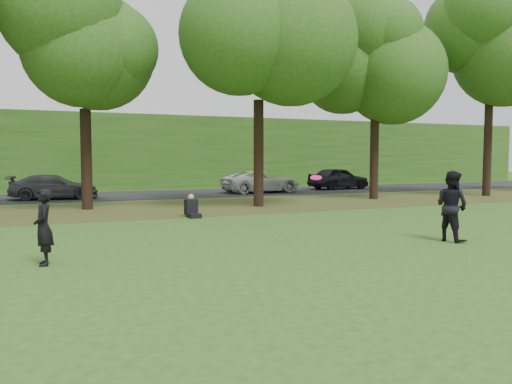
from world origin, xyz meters
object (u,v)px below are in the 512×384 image
player_left (44,227)px  seated_person (192,209)px  player_right (452,206)px  frisbee (316,178)px

player_left → seated_person: (4.91, 6.57, -0.45)m
player_right → frisbee: player_right is taller
player_left → player_right: size_ratio=0.85×
frisbee → seated_person: 7.34m
player_right → player_left: bearing=75.7°
frisbee → seated_person: bearing=97.6°
seated_person → player_left: bearing=-130.8°
player_left → frisbee: size_ratio=4.89×
frisbee → player_left: bearing=174.4°
player_left → frisbee: bearing=81.6°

